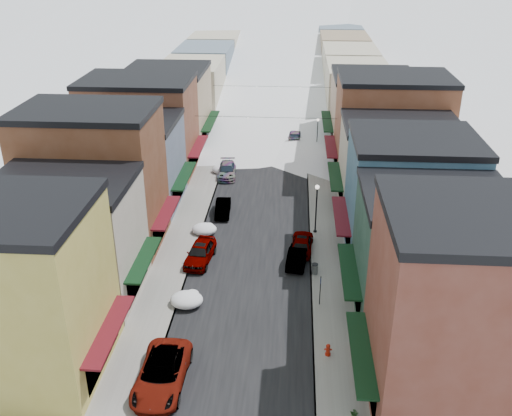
# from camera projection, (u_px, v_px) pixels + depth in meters

# --- Properties ---
(road) EXTENTS (10.00, 160.00, 0.01)m
(road) POSITION_uv_depth(u_px,v_px,m) (272.00, 119.00, 86.22)
(road) COLOR black
(road) RESTS_ON ground
(sidewalk_left) EXTENTS (3.20, 160.00, 0.15)m
(sidewalk_left) POSITION_uv_depth(u_px,v_px,m) (229.00, 118.00, 86.60)
(sidewalk_left) COLOR gray
(sidewalk_left) RESTS_ON ground
(sidewalk_right) EXTENTS (3.20, 160.00, 0.15)m
(sidewalk_right) POSITION_uv_depth(u_px,v_px,m) (316.00, 120.00, 85.78)
(sidewalk_right) COLOR gray
(sidewalk_right) RESTS_ON ground
(curb_left) EXTENTS (0.10, 160.00, 0.15)m
(curb_left) POSITION_uv_depth(u_px,v_px,m) (239.00, 118.00, 86.51)
(curb_left) COLOR slate
(curb_left) RESTS_ON ground
(curb_right) EXTENTS (0.10, 160.00, 0.15)m
(curb_right) POSITION_uv_depth(u_px,v_px,m) (306.00, 120.00, 85.88)
(curb_right) COLOR slate
(curb_right) RESTS_ON ground
(bldg_l_yellow) EXTENTS (11.30, 8.70, 11.50)m
(bldg_l_yellow) POSITION_uv_depth(u_px,v_px,m) (13.00, 292.00, 34.14)
(bldg_l_yellow) COLOR gold
(bldg_l_yellow) RESTS_ON ground
(bldg_l_cream) EXTENTS (11.30, 8.20, 9.50)m
(bldg_l_cream) POSITION_uv_depth(u_px,v_px,m) (68.00, 239.00, 42.23)
(bldg_l_cream) COLOR #B7A893
(bldg_l_cream) RESTS_ON ground
(bldg_l_brick_near) EXTENTS (12.30, 8.20, 12.50)m
(bldg_l_brick_near) POSITION_uv_depth(u_px,v_px,m) (94.00, 178.00, 48.82)
(bldg_l_brick_near) COLOR brown
(bldg_l_brick_near) RESTS_ON ground
(bldg_l_grayblue) EXTENTS (11.30, 9.20, 9.00)m
(bldg_l_grayblue) POSITION_uv_depth(u_px,v_px,m) (128.00, 162.00, 57.19)
(bldg_l_grayblue) COLOR slate
(bldg_l_grayblue) RESTS_ON ground
(bldg_l_brick_far) EXTENTS (13.30, 9.20, 11.00)m
(bldg_l_brick_far) POSITION_uv_depth(u_px,v_px,m) (140.00, 126.00, 64.93)
(bldg_l_brick_far) COLOR brown
(bldg_l_brick_far) RESTS_ON ground
(bldg_l_tan) EXTENTS (11.30, 11.20, 10.00)m
(bldg_l_tan) POSITION_uv_depth(u_px,v_px,m) (168.00, 107.00, 74.09)
(bldg_l_tan) COLOR tan
(bldg_l_tan) RESTS_ON ground
(bldg_r_brick_near) EXTENTS (12.30, 9.20, 12.50)m
(bldg_r_brick_near) POSITION_uv_depth(u_px,v_px,m) (477.00, 313.00, 31.35)
(bldg_r_brick_near) COLOR brown
(bldg_r_brick_near) RESTS_ON ground
(bldg_r_green) EXTENTS (11.30, 9.20, 9.50)m
(bldg_r_green) POSITION_uv_depth(u_px,v_px,m) (431.00, 254.00, 40.13)
(bldg_r_green) COLOR #1D3D2F
(bldg_r_green) RESTS_ON ground
(bldg_r_blue) EXTENTS (11.30, 9.20, 10.50)m
(bldg_r_blue) POSITION_uv_depth(u_px,v_px,m) (409.00, 196.00, 48.02)
(bldg_r_blue) COLOR #325A73
(bldg_r_blue) RESTS_ON ground
(bldg_r_cream) EXTENTS (12.30, 9.20, 9.00)m
(bldg_r_cream) POSITION_uv_depth(u_px,v_px,m) (398.00, 165.00, 56.41)
(bldg_r_cream) COLOR #BCB198
(bldg_r_cream) RESTS_ON ground
(bldg_r_brick_far) EXTENTS (13.30, 9.20, 11.50)m
(bldg_r_brick_far) POSITION_uv_depth(u_px,v_px,m) (391.00, 126.00, 63.95)
(bldg_r_brick_far) COLOR brown
(bldg_r_brick_far) RESTS_ON ground
(bldg_r_tan) EXTENTS (11.30, 11.20, 9.50)m
(bldg_r_tan) POSITION_uv_depth(u_px,v_px,m) (371.00, 110.00, 73.45)
(bldg_r_tan) COLOR tan
(bldg_r_tan) RESTS_ON ground
(distant_blocks) EXTENTS (34.00, 55.00, 8.00)m
(distant_blocks) POSITION_uv_depth(u_px,v_px,m) (278.00, 62.00, 105.22)
(distant_blocks) COLOR gray
(distant_blocks) RESTS_ON ground
(overhead_cables) EXTENTS (16.40, 15.04, 0.04)m
(overhead_cables) POSITION_uv_depth(u_px,v_px,m) (269.00, 100.00, 72.30)
(overhead_cables) COLOR black
(overhead_cables) RESTS_ON ground
(car_white_suv) EXTENTS (2.96, 6.26, 1.73)m
(car_white_suv) POSITION_uv_depth(u_px,v_px,m) (162.00, 374.00, 34.79)
(car_white_suv) COLOR white
(car_white_suv) RESTS_ON ground
(car_silver_sedan) EXTENTS (2.51, 5.11, 1.68)m
(car_silver_sedan) POSITION_uv_depth(u_px,v_px,m) (200.00, 252.00, 48.19)
(car_silver_sedan) COLOR #9E9FA6
(car_silver_sedan) RESTS_ON ground
(car_dark_hatch) EXTENTS (1.65, 4.14, 1.34)m
(car_dark_hatch) POSITION_uv_depth(u_px,v_px,m) (223.00, 208.00, 56.48)
(car_dark_hatch) COLOR black
(car_dark_hatch) RESTS_ON ground
(car_silver_wagon) EXTENTS (2.40, 5.12, 1.45)m
(car_silver_wagon) POSITION_uv_depth(u_px,v_px,m) (227.00, 170.00, 65.45)
(car_silver_wagon) COLOR #919398
(car_silver_wagon) RESTS_ON ground
(car_green_sedan) EXTENTS (1.97, 4.45, 1.42)m
(car_green_sedan) POSITION_uv_depth(u_px,v_px,m) (297.00, 256.00, 47.90)
(car_green_sedan) COLOR black
(car_green_sedan) RESTS_ON ground
(car_gray_suv) EXTENTS (2.23, 4.74, 1.57)m
(car_gray_suv) POSITION_uv_depth(u_px,v_px,m) (302.00, 243.00, 49.83)
(car_gray_suv) COLOR #9D9FA5
(car_gray_suv) RESTS_ON ground
(car_black_sedan) EXTENTS (2.29, 5.24, 1.50)m
(car_black_sedan) POSITION_uv_depth(u_px,v_px,m) (295.00, 136.00, 76.60)
(car_black_sedan) COLOR black
(car_black_sedan) RESTS_ON ground
(car_lane_silver) EXTENTS (2.10, 4.21, 1.38)m
(car_lane_silver) POSITION_uv_depth(u_px,v_px,m) (259.00, 122.00, 82.51)
(car_lane_silver) COLOR #919498
(car_lane_silver) RESTS_ON ground
(car_lane_white) EXTENTS (2.87, 5.91, 1.62)m
(car_lane_white) POSITION_uv_depth(u_px,v_px,m) (287.00, 110.00, 88.14)
(car_lane_white) COLOR silver
(car_lane_white) RESTS_ON ground
(fire_hydrant) EXTENTS (0.50, 0.38, 0.85)m
(fire_hydrant) POSITION_uv_depth(u_px,v_px,m) (328.00, 350.00, 37.27)
(fire_hydrant) COLOR #B01A09
(fire_hydrant) RESTS_ON sidewalk_right
(parking_sign) EXTENTS (0.07, 0.33, 2.44)m
(parking_sign) POSITION_uv_depth(u_px,v_px,m) (320.00, 288.00, 41.97)
(parking_sign) COLOR black
(parking_sign) RESTS_ON sidewalk_right
(trash_can) EXTENTS (0.54, 0.54, 0.91)m
(trash_can) POSITION_uv_depth(u_px,v_px,m) (315.00, 269.00, 46.25)
(trash_can) COLOR slate
(trash_can) RESTS_ON sidewalk_right
(streetlamp_near) EXTENTS (0.39, 0.39, 4.73)m
(streetlamp_near) POSITION_uv_depth(u_px,v_px,m) (316.00, 203.00, 51.76)
(streetlamp_near) COLOR black
(streetlamp_near) RESTS_ON sidewalk_right
(streetlamp_far) EXTENTS (0.34, 0.34, 4.06)m
(streetlamp_far) POSITION_uv_depth(u_px,v_px,m) (317.00, 130.00, 72.63)
(streetlamp_far) COLOR black
(streetlamp_far) RESTS_ON sidewalk_right
(planter_near) EXTENTS (0.61, 0.56, 0.56)m
(planter_near) POSITION_uv_depth(u_px,v_px,m) (355.00, 413.00, 32.46)
(planter_near) COLOR #325C29
(planter_near) RESTS_ON sidewalk_right
(planter_far) EXTENTS (0.50, 0.50, 0.69)m
(planter_far) POSITION_uv_depth(u_px,v_px,m) (346.00, 295.00, 43.04)
(planter_far) COLOR #2B5125
(planter_far) RESTS_ON sidewalk_right
(snow_pile_near) EXTENTS (2.46, 2.72, 1.04)m
(snow_pile_near) POSITION_uv_depth(u_px,v_px,m) (187.00, 299.00, 42.57)
(snow_pile_near) COLOR white
(snow_pile_near) RESTS_ON ground
(snow_pile_mid) EXTENTS (2.30, 2.62, 0.97)m
(snow_pile_mid) POSITION_uv_depth(u_px,v_px,m) (205.00, 229.00, 52.89)
(snow_pile_mid) COLOR white
(snow_pile_mid) RESTS_ON ground
(snow_pile_far) EXTENTS (2.33, 2.63, 0.99)m
(snow_pile_far) POSITION_uv_depth(u_px,v_px,m) (222.00, 169.00, 66.43)
(snow_pile_far) COLOR white
(snow_pile_far) RESTS_ON ground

